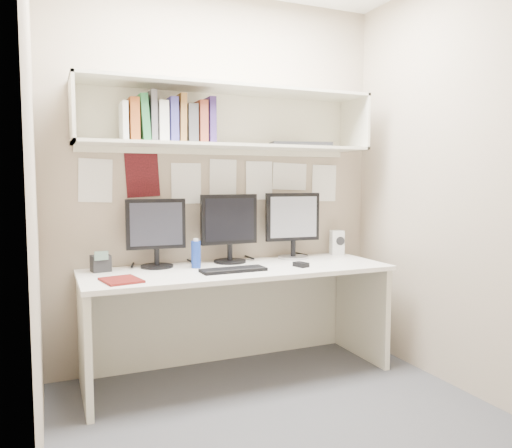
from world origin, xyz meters
name	(u,v)px	position (x,y,z in m)	size (l,w,h in m)	color
floor	(281,417)	(0.00, 0.00, 0.00)	(2.40, 2.00, 0.01)	#414246
wall_back	(220,181)	(0.00, 1.00, 1.30)	(2.40, 0.02, 2.60)	tan
wall_front	(409,181)	(0.00, -1.00, 1.30)	(2.40, 0.02, 2.60)	tan
wall_left	(33,181)	(-1.20, 0.00, 1.30)	(0.02, 2.00, 2.60)	tan
wall_right	(455,181)	(1.20, 0.00, 1.30)	(0.02, 2.00, 2.60)	tan
desk	(238,322)	(0.00, 0.65, 0.37)	(2.00, 0.70, 0.73)	white
overhead_hutch	(226,118)	(0.00, 0.86, 1.72)	(2.00, 0.38, 0.40)	beige
pinned_papers	(221,188)	(0.00, 0.99, 1.25)	(1.92, 0.01, 0.48)	white
monitor_left	(156,230)	(-0.49, 0.87, 0.98)	(0.39, 0.21, 0.45)	black
monitor_center	(229,226)	(0.02, 0.87, 0.99)	(0.41, 0.22, 0.47)	black
monitor_right	(293,223)	(0.51, 0.87, 0.99)	(0.41, 0.23, 0.48)	#A5A5AA
keyboard	(233,270)	(-0.08, 0.53, 0.74)	(0.41, 0.15, 0.02)	black
mouse	(301,265)	(0.39, 0.51, 0.75)	(0.06, 0.10, 0.03)	black
speaker	(337,243)	(0.90, 0.88, 0.82)	(0.11, 0.12, 0.19)	silver
blue_bottle	(196,254)	(-0.26, 0.74, 0.82)	(0.06, 0.06, 0.19)	navy
maroon_notebook	(121,280)	(-0.77, 0.49, 0.74)	(0.20, 0.24, 0.01)	#57110E
desk_phone	(101,263)	(-0.85, 0.85, 0.78)	(0.13, 0.12, 0.14)	black
book_stack	(169,121)	(-0.41, 0.81, 1.68)	(0.59, 0.20, 0.32)	silver
hutch_tray	(301,145)	(0.53, 0.79, 1.56)	(0.43, 0.16, 0.03)	black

